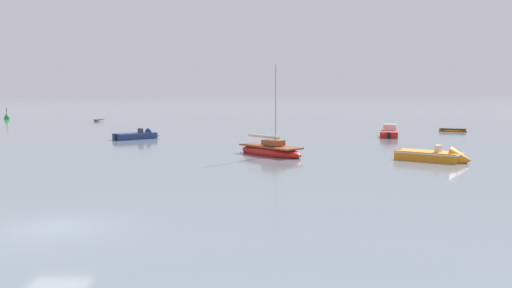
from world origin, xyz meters
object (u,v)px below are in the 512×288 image
(sailboat_moored_0, at_px, (270,151))
(channel_buoy, at_px, (7,117))
(rowboat_moored_4, at_px, (99,120))
(rowboat_moored_5, at_px, (453,130))
(motorboat_moored_3, at_px, (390,134))
(motorboat_moored_4, at_px, (141,136))
(motorboat_moored_0, at_px, (439,158))

(sailboat_moored_0, xyz_separation_m, channel_buoy, (-47.63, 52.70, 0.12))
(rowboat_moored_4, distance_m, channel_buoy, 18.86)
(rowboat_moored_4, bearing_deg, rowboat_moored_5, 76.78)
(sailboat_moored_0, xyz_separation_m, rowboat_moored_5, (24.16, 26.16, -0.19))
(motorboat_moored_3, xyz_separation_m, motorboat_moored_4, (-28.65, -3.66, -0.07))
(sailboat_moored_0, xyz_separation_m, motorboat_moored_3, (14.21, 18.75, -0.02))
(rowboat_moored_5, bearing_deg, rowboat_moored_4, 0.65)
(motorboat_moored_0, relative_size, sailboat_moored_0, 0.73)
(rowboat_moored_4, bearing_deg, channel_buoy, -95.62)
(motorboat_moored_0, height_order, motorboat_moored_3, motorboat_moored_3)
(motorboat_moored_0, relative_size, channel_buoy, 2.53)
(sailboat_moored_0, xyz_separation_m, rowboat_moored_4, (-29.37, 47.96, -0.22))
(motorboat_moored_3, bearing_deg, rowboat_moored_4, 70.00)
(motorboat_moored_4, height_order, rowboat_moored_5, motorboat_moored_4)
(sailboat_moored_0, distance_m, motorboat_moored_4, 20.88)
(channel_buoy, bearing_deg, sailboat_moored_0, -47.89)
(motorboat_moored_3, bearing_deg, motorboat_moored_0, -169.04)
(motorboat_moored_4, xyz_separation_m, channel_buoy, (-33.19, 37.61, 0.21))
(motorboat_moored_3, relative_size, motorboat_moored_4, 1.11)
(motorboat_moored_4, bearing_deg, rowboat_moored_5, -24.36)
(motorboat_moored_0, xyz_separation_m, motorboat_moored_3, (1.13, 22.48, 0.05))
(motorboat_moored_4, bearing_deg, motorboat_moored_3, -33.07)
(sailboat_moored_0, bearing_deg, motorboat_moored_3, 101.41)
(rowboat_moored_5, height_order, channel_buoy, channel_buoy)
(rowboat_moored_4, distance_m, rowboat_moored_5, 57.80)
(motorboat_moored_3, distance_m, rowboat_moored_5, 12.40)
(channel_buoy, bearing_deg, rowboat_moored_4, -14.56)
(motorboat_moored_0, height_order, motorboat_moored_4, motorboat_moored_0)
(motorboat_moored_0, bearing_deg, motorboat_moored_3, 122.65)
(rowboat_moored_4, xyz_separation_m, rowboat_moored_5, (53.53, -21.80, 0.03))
(motorboat_moored_0, xyz_separation_m, rowboat_moored_5, (11.07, 29.89, -0.11))
(motorboat_moored_4, height_order, channel_buoy, channel_buoy)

